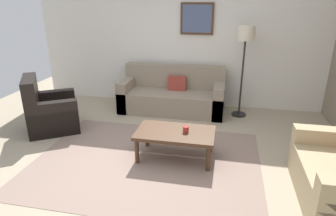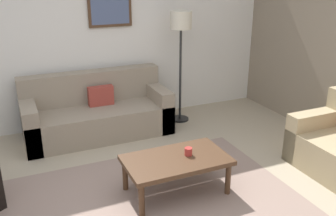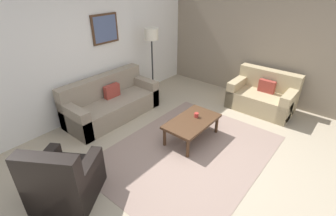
{
  "view_description": "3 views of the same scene",
  "coord_description": "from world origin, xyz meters",
  "px_view_note": "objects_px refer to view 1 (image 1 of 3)",
  "views": [
    {
      "loc": [
        1.03,
        -3.47,
        2.18
      ],
      "look_at": [
        0.26,
        0.24,
        0.74
      ],
      "focal_mm": 31.41,
      "sensor_mm": 36.0,
      "label": 1
    },
    {
      "loc": [
        -1.13,
        -2.97,
        2.28
      ],
      "look_at": [
        0.43,
        0.54,
        0.85
      ],
      "focal_mm": 39.98,
      "sensor_mm": 36.0,
      "label": 2
    },
    {
      "loc": [
        -2.91,
        -1.93,
        2.8
      ],
      "look_at": [
        0.1,
        0.56,
        0.66
      ],
      "focal_mm": 26.31,
      "sensor_mm": 36.0,
      "label": 3
    }
  ],
  "objects_px": {
    "coffee_table": "(175,135)",
    "cup": "(186,129)",
    "armchair_leather": "(48,113)",
    "framed_artwork": "(197,19)",
    "couch_main": "(173,95)",
    "lamp_standing": "(245,43)"
  },
  "relations": [
    {
      "from": "armchair_leather",
      "to": "framed_artwork",
      "type": "relative_size",
      "value": 1.7
    },
    {
      "from": "coffee_table",
      "to": "cup",
      "type": "distance_m",
      "value": 0.17
    },
    {
      "from": "armchair_leather",
      "to": "framed_artwork",
      "type": "xyz_separation_m",
      "value": [
        2.31,
        1.81,
        1.47
      ]
    },
    {
      "from": "couch_main",
      "to": "cup",
      "type": "height_order",
      "value": "couch_main"
    },
    {
      "from": "cup",
      "to": "framed_artwork",
      "type": "xyz_separation_m",
      "value": [
        -0.15,
        2.3,
        1.33
      ]
    },
    {
      "from": "armchair_leather",
      "to": "couch_main",
      "type": "bearing_deg",
      "value": 36.33
    },
    {
      "from": "lamp_standing",
      "to": "framed_artwork",
      "type": "distance_m",
      "value": 1.1
    },
    {
      "from": "coffee_table",
      "to": "couch_main",
      "type": "bearing_deg",
      "value": 101.76
    },
    {
      "from": "cup",
      "to": "lamp_standing",
      "type": "relative_size",
      "value": 0.05
    },
    {
      "from": "coffee_table",
      "to": "armchair_leather",
      "type": "bearing_deg",
      "value": 167.82
    },
    {
      "from": "cup",
      "to": "coffee_table",
      "type": "bearing_deg",
      "value": -176.82
    },
    {
      "from": "coffee_table",
      "to": "framed_artwork",
      "type": "height_order",
      "value": "framed_artwork"
    },
    {
      "from": "couch_main",
      "to": "coffee_table",
      "type": "bearing_deg",
      "value": -78.24
    },
    {
      "from": "armchair_leather",
      "to": "lamp_standing",
      "type": "xyz_separation_m",
      "value": [
        3.25,
        1.35,
        1.1
      ]
    },
    {
      "from": "framed_artwork",
      "to": "armchair_leather",
      "type": "bearing_deg",
      "value": -141.97
    },
    {
      "from": "cup",
      "to": "lamp_standing",
      "type": "height_order",
      "value": "lamp_standing"
    },
    {
      "from": "coffee_table",
      "to": "cup",
      "type": "relative_size",
      "value": 13.1
    },
    {
      "from": "couch_main",
      "to": "cup",
      "type": "xyz_separation_m",
      "value": [
        0.54,
        -1.9,
        0.15
      ]
    },
    {
      "from": "couch_main",
      "to": "lamp_standing",
      "type": "xyz_separation_m",
      "value": [
        1.33,
        -0.06,
        1.11
      ]
    },
    {
      "from": "cup",
      "to": "armchair_leather",
      "type": "bearing_deg",
      "value": 168.71
    },
    {
      "from": "coffee_table",
      "to": "lamp_standing",
      "type": "height_order",
      "value": "lamp_standing"
    },
    {
      "from": "couch_main",
      "to": "coffee_table",
      "type": "distance_m",
      "value": 1.95
    }
  ]
}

